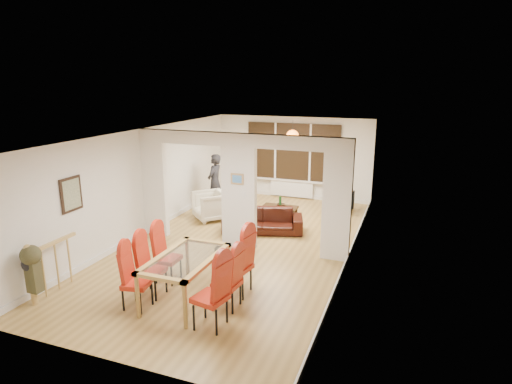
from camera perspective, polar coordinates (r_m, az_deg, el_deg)
The scene contains 24 objects.
floor at distance 9.99m, azimuth -2.21°, elevation -7.11°, with size 5.00×9.00×0.01m, color #A68242.
room_walls at distance 9.58m, azimuth -2.28°, elevation 0.12°, with size 5.00×9.00×2.60m, color silver, non-canonical shape.
divider_wall at distance 9.58m, azimuth -2.28°, elevation 0.12°, with size 5.00×0.18×2.60m, color white.
bay_window_blinds at distance 13.66m, azimuth 4.92°, elevation 5.36°, with size 3.00×0.08×1.80m, color black.
radiator at distance 13.87m, azimuth 4.76°, elevation 0.43°, with size 1.40×0.08×0.50m, color white.
pendant_light at distance 12.40m, azimuth 4.90°, elevation 7.44°, with size 0.36×0.36×0.36m, color orange.
stair_newel at distance 8.53m, azimuth -25.31°, elevation -8.56°, with size 0.40×1.20×1.10m, color tan, non-canonical shape.
wall_poster at distance 8.89m, azimuth -23.42°, elevation -0.28°, with size 0.04×0.52×0.67m, color gray.
pillar_photo at distance 9.42m, azimuth -2.53°, elevation 1.75°, with size 0.30×0.03×0.25m, color #4C8CD8.
dining_table at distance 7.63m, azimuth -9.28°, elevation -11.26°, with size 0.96×1.70×0.80m, color #A17C3B, non-canonical shape.
dining_chair_la at distance 7.49m, azimuth -15.65°, elevation -11.11°, with size 0.42×0.42×1.05m, color #A92311, non-canonical shape.
dining_chair_lb at distance 7.83m, azimuth -13.77°, elevation -9.74°, with size 0.42×0.42×1.06m, color #A92311, non-canonical shape.
dining_chair_lc at distance 8.28m, azimuth -11.70°, elevation -8.26°, with size 0.42×0.42×1.05m, color #A92311, non-canonical shape.
dining_chair_ra at distance 6.73m, azimuth -6.16°, elevation -13.21°, with size 0.46×0.46×1.15m, color #A92311, non-canonical shape.
dining_chair_rb at distance 7.25m, azimuth -3.91°, elevation -11.47°, with size 0.42×0.42×1.04m, color #A92311, non-canonical shape.
dining_chair_rc at distance 7.66m, azimuth -2.63°, elevation -9.36°, with size 0.47×0.47×1.19m, color #A92311, non-canonical shape.
sofa at distance 10.76m, azimuth 0.89°, elevation -3.82°, with size 1.99×0.78×0.58m, color black.
armchair at distance 11.71m, azimuth -6.07°, elevation -1.84°, with size 0.83×0.86×0.78m, color beige.
person at distance 12.54m, azimuth -5.51°, elevation 1.34°, with size 0.39×0.60×1.64m, color black.
television at distance 12.61m, azimuth 11.67°, elevation -1.40°, with size 0.13×0.96×0.55m, color black.
coffee_table at distance 12.22m, azimuth 3.17°, elevation -2.43°, with size 0.99×0.49×0.23m, color black, non-canonical shape.
bottle at distance 12.21m, azimuth 3.25°, elevation -1.16°, with size 0.07×0.07×0.29m, color #143F19.
bowl at distance 12.23m, azimuth 3.32°, elevation -1.71°, with size 0.23×0.23×0.06m, color black.
shoes at distance 9.67m, azimuth -4.55°, elevation -7.59°, with size 0.24×0.26×0.10m, color black, non-canonical shape.
Camera 1 is at (3.59, -8.55, 3.72)m, focal length 30.00 mm.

